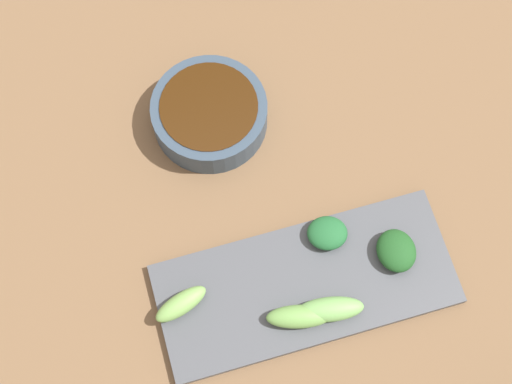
# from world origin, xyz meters

# --- Properties ---
(tabletop) EXTENTS (2.10, 2.10, 0.02)m
(tabletop) POSITION_xyz_m (0.00, 0.00, 0.01)
(tabletop) COLOR brown
(tabletop) RESTS_ON ground
(sauce_bowl) EXTENTS (0.15, 0.15, 0.05)m
(sauce_bowl) POSITION_xyz_m (-0.13, -0.04, 0.05)
(sauce_bowl) COLOR #324354
(sauce_bowl) RESTS_ON tabletop
(serving_plate) EXTENTS (0.15, 0.35, 0.01)m
(serving_plate) POSITION_xyz_m (0.12, 0.01, 0.03)
(serving_plate) COLOR #46494F
(serving_plate) RESTS_ON tabletop
(broccoli_stalk_0) EXTENTS (0.04, 0.07, 0.02)m
(broccoli_stalk_0) POSITION_xyz_m (0.10, -0.13, 0.04)
(broccoli_stalk_0) COLOR #75A753
(broccoli_stalk_0) RESTS_ON serving_plate
(broccoli_stalk_1) EXTENTS (0.04, 0.08, 0.02)m
(broccoli_stalk_1) POSITION_xyz_m (0.15, -0.01, 0.04)
(broccoli_stalk_1) COLOR #6A9E4C
(broccoli_stalk_1) RESTS_ON serving_plate
(broccoli_stalk_2) EXTENTS (0.04, 0.08, 0.02)m
(broccoli_stalk_2) POSITION_xyz_m (0.16, 0.03, 0.04)
(broccoli_stalk_2) COLOR #71AA58
(broccoli_stalk_2) RESTS_ON serving_plate
(broccoli_leafy_3) EXTENTS (0.05, 0.06, 0.02)m
(broccoli_leafy_3) POSITION_xyz_m (0.07, 0.06, 0.04)
(broccoli_leafy_3) COLOR #1F5D2F
(broccoli_leafy_3) RESTS_ON serving_plate
(broccoli_leafy_4) EXTENTS (0.05, 0.05, 0.02)m
(broccoli_leafy_4) POSITION_xyz_m (0.11, 0.13, 0.04)
(broccoli_leafy_4) COLOR #1D4E1F
(broccoli_leafy_4) RESTS_ON serving_plate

